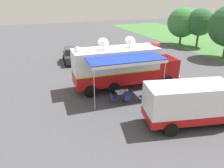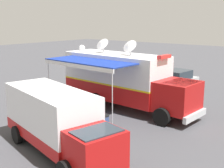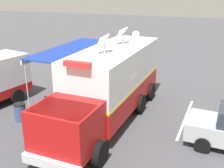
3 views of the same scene
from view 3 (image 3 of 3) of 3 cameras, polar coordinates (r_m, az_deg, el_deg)
The scene contains 10 objects.
ground_plane at distance 14.85m, azimuth 0.60°, elevation -5.90°, with size 100.00×100.00×0.00m, color #47474C.
lot_stripe at distance 14.74m, azimuth 14.89°, elevation -6.79°, with size 0.12×4.80×0.01m, color silver.
command_truck at distance 13.48m, azimuth -0.73°, elevation 0.35°, with size 5.15×9.61×4.53m.
folding_table at distance 15.98m, azimuth -7.29°, elevation -1.54°, with size 0.84×0.84×0.73m.
water_bottle at distance 15.98m, azimuth -7.20°, elevation -0.92°, with size 0.07×0.07×0.22m.
folding_chair_at_table at distance 16.30m, azimuth -9.97°, elevation -1.85°, with size 0.50×0.50×0.87m.
folding_chair_beside_table at distance 16.87m, azimuth -6.88°, elevation -0.94°, with size 0.50×0.50×0.87m.
folding_chair_spare_by_truck at distance 15.21m, azimuth -12.60°, elevation -3.64°, with size 0.48×0.48×0.87m.
seated_responder at distance 16.16m, azimuth -9.44°, elevation -1.49°, with size 0.68×0.57×1.25m.
trash_bin at distance 14.56m, azimuth -18.38°, elevation -5.53°, with size 0.57×0.57×0.91m.
Camera 3 is at (-4.47, 12.64, 6.39)m, focal length 44.41 mm.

